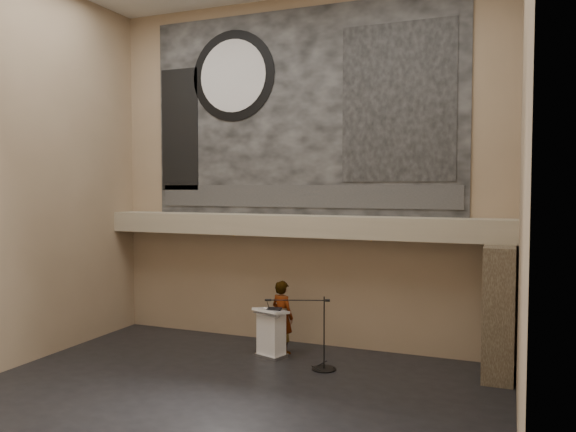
% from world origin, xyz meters
% --- Properties ---
extents(floor, '(10.00, 10.00, 0.00)m').
position_xyz_m(floor, '(0.00, 0.00, 0.00)').
color(floor, black).
rests_on(floor, ground).
extents(wall_back, '(10.00, 0.02, 8.50)m').
position_xyz_m(wall_back, '(0.00, 4.00, 4.25)').
color(wall_back, '#8A7357').
rests_on(wall_back, floor).
extents(wall_front, '(10.00, 0.02, 8.50)m').
position_xyz_m(wall_front, '(0.00, -4.00, 4.25)').
color(wall_front, '#8A7357').
rests_on(wall_front, floor).
extents(wall_left, '(0.02, 8.00, 8.50)m').
position_xyz_m(wall_left, '(-5.00, 0.00, 4.25)').
color(wall_left, '#8A7357').
rests_on(wall_left, floor).
extents(wall_right, '(0.02, 8.00, 8.50)m').
position_xyz_m(wall_right, '(5.00, 0.00, 4.25)').
color(wall_right, '#8A7357').
rests_on(wall_right, floor).
extents(soffit, '(10.00, 0.80, 0.50)m').
position_xyz_m(soffit, '(0.00, 3.60, 2.95)').
color(soffit, gray).
rests_on(soffit, wall_back).
extents(sprinkler_left, '(0.04, 0.04, 0.06)m').
position_xyz_m(sprinkler_left, '(-1.60, 3.55, 2.67)').
color(sprinkler_left, '#B2893D').
rests_on(sprinkler_left, soffit).
extents(sprinkler_right, '(0.04, 0.04, 0.06)m').
position_xyz_m(sprinkler_right, '(1.90, 3.55, 2.67)').
color(sprinkler_right, '#B2893D').
rests_on(sprinkler_right, soffit).
extents(banner, '(8.00, 0.05, 5.00)m').
position_xyz_m(banner, '(0.00, 3.97, 5.70)').
color(banner, black).
rests_on(banner, wall_back).
extents(banner_text_strip, '(7.76, 0.02, 0.55)m').
position_xyz_m(banner_text_strip, '(0.00, 3.93, 3.65)').
color(banner_text_strip, '#2F2F2F').
rests_on(banner_text_strip, banner).
extents(banner_clock_rim, '(2.30, 0.02, 2.30)m').
position_xyz_m(banner_clock_rim, '(-1.80, 3.93, 6.70)').
color(banner_clock_rim, black).
rests_on(banner_clock_rim, banner).
extents(banner_clock_face, '(1.84, 0.02, 1.84)m').
position_xyz_m(banner_clock_face, '(-1.80, 3.91, 6.70)').
color(banner_clock_face, silver).
rests_on(banner_clock_face, banner).
extents(banner_building_print, '(2.60, 0.02, 3.60)m').
position_xyz_m(banner_building_print, '(2.40, 3.93, 5.80)').
color(banner_building_print, black).
rests_on(banner_building_print, banner).
extents(banner_brick_print, '(1.10, 0.02, 3.20)m').
position_xyz_m(banner_brick_print, '(-3.40, 3.93, 5.40)').
color(banner_brick_print, black).
rests_on(banner_brick_print, banner).
extents(stone_pier, '(0.60, 1.40, 2.70)m').
position_xyz_m(stone_pier, '(4.65, 3.15, 1.35)').
color(stone_pier, '#413628').
rests_on(stone_pier, floor).
extents(lectern, '(0.85, 0.71, 1.13)m').
position_xyz_m(lectern, '(-0.18, 2.63, 0.55)').
color(lectern, silver).
rests_on(lectern, floor).
extents(binder, '(0.36, 0.31, 0.04)m').
position_xyz_m(binder, '(-0.10, 2.61, 1.12)').
color(binder, black).
rests_on(binder, lectern).
extents(papers, '(0.22, 0.28, 0.00)m').
position_xyz_m(papers, '(-0.33, 2.59, 1.10)').
color(papers, white).
rests_on(papers, lectern).
extents(speaker_person, '(0.73, 0.61, 1.71)m').
position_xyz_m(speaker_person, '(-0.07, 3.02, 0.85)').
color(speaker_person, silver).
rests_on(speaker_person, floor).
extents(mic_stand, '(1.45, 0.70, 1.57)m').
position_xyz_m(mic_stand, '(1.16, 2.23, 0.24)').
color(mic_stand, black).
rests_on(mic_stand, floor).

